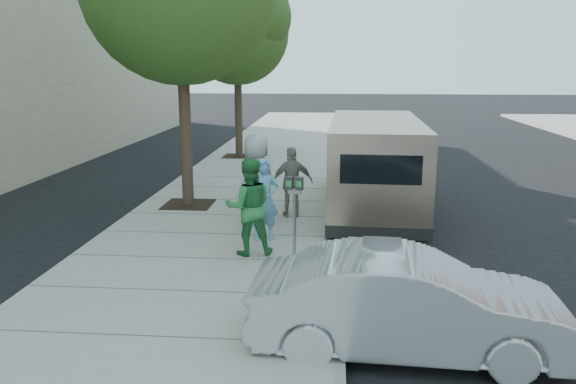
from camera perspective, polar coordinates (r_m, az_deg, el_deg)
The scene contains 11 objects.
ground at distance 11.63m, azimuth -2.00°, elevation -5.09°, with size 120.00×120.00×0.00m, color black.
sidewalk at distance 11.76m, azimuth -6.86°, elevation -4.58°, with size 5.00×60.00×0.15m, color gray.
curb_face at distance 11.53m, azimuth 5.15°, elevation -4.90°, with size 0.12×60.00×0.16m, color gray.
tree_far at distance 21.33m, azimuth -5.09°, elevation 16.31°, with size 3.92×3.80×6.49m.
parking_meter at distance 9.96m, azimuth 0.66°, elevation -0.77°, with size 0.32×0.15×1.50m.
van at distance 13.82m, azimuth 8.78°, elevation 2.83°, with size 2.25×6.24×2.29m.
sedan at distance 7.31m, azimuth 12.16°, elevation -11.06°, with size 1.39×3.97×1.31m, color #AFB1B6.
person_officer at distance 11.11m, azimuth -2.45°, elevation -0.77°, with size 0.60×0.39×1.63m, color #5C9FC3.
person_green_shirt at distance 10.24m, azimuth -3.98°, elevation -1.51°, with size 0.87×0.68×1.79m, color #287B3A.
person_gray_shirt at distance 12.26m, azimuth -3.18°, elevation 1.34°, with size 0.97×0.63×1.98m, color #ABAAAD.
person_striped_polo at distance 12.76m, azimuth 0.43°, elevation 1.01°, with size 0.95×0.40×1.62m, color gray.
Camera 1 is at (1.33, -10.98, 3.58)m, focal length 35.00 mm.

